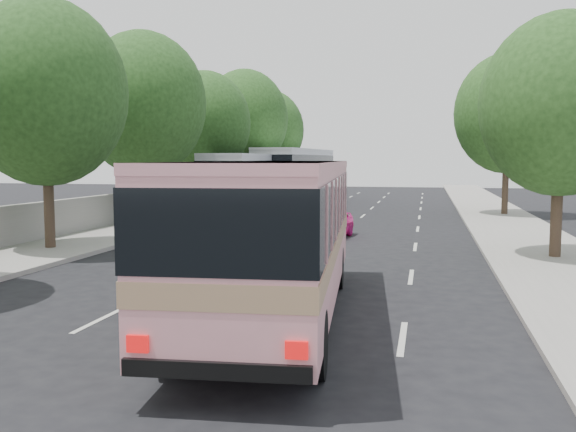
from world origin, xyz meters
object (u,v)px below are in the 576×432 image
(pink_taxi, at_px, (328,222))
(white_pickup, at_px, (278,214))
(tour_coach_front, at_px, (246,177))
(tour_coach_rear, at_px, (297,171))
(pink_bus, at_px, (276,221))

(pink_taxi, xyz_separation_m, white_pickup, (-2.59, 1.88, 0.13))
(tour_coach_front, height_order, tour_coach_rear, tour_coach_rear)
(pink_bus, distance_m, tour_coach_rear, 33.11)
(pink_bus, height_order, white_pickup, pink_bus)
(pink_bus, distance_m, tour_coach_front, 25.26)
(pink_taxi, bearing_deg, tour_coach_front, 128.32)
(white_pickup, bearing_deg, tour_coach_front, 111.49)
(tour_coach_rear, bearing_deg, tour_coach_front, -96.73)
(pink_bus, height_order, tour_coach_rear, tour_coach_rear)
(white_pickup, bearing_deg, pink_bus, -79.72)
(pink_bus, distance_m, white_pickup, 15.20)
(white_pickup, bearing_deg, pink_taxi, -39.47)
(white_pickup, relative_size, tour_coach_front, 0.45)
(pink_taxi, xyz_separation_m, tour_coach_front, (-6.89, 11.16, 1.50))
(pink_bus, xyz_separation_m, pink_taxi, (-0.99, 12.84, -1.35))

